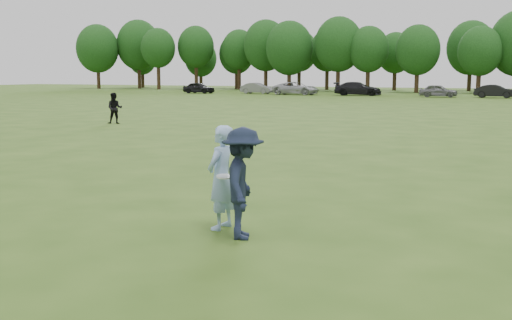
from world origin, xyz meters
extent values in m
plane|color=#304E16|center=(0.00, 0.00, 0.00)|extent=(200.00, 200.00, 0.00)
imported|color=#94B6E5|center=(-1.33, 0.19, 0.89)|extent=(0.46, 0.67, 1.78)
imported|color=#171E32|center=(-0.74, -0.20, 0.90)|extent=(1.04, 1.33, 1.80)
imported|color=black|center=(-16.04, 16.88, 0.81)|extent=(0.98, 0.91, 1.62)
imported|color=black|center=(-34.49, 59.07, 0.71)|extent=(4.32, 2.09, 1.42)
imported|color=slate|center=(-27.05, 60.71, 0.69)|extent=(4.24, 1.64, 1.38)
imported|color=#A3A4A8|center=(-21.39, 59.47, 0.77)|extent=(5.58, 2.68, 1.53)
imported|color=black|center=(-13.97, 59.98, 0.79)|extent=(5.62, 2.76, 1.57)
imported|color=slate|center=(-4.82, 58.82, 0.69)|extent=(4.16, 1.91, 1.38)
imported|color=black|center=(0.92, 59.44, 0.69)|extent=(4.33, 1.89, 1.38)
cylinder|color=white|center=(-1.16, -0.02, 0.95)|extent=(0.28, 0.28, 0.07)
cylinder|color=#332114|center=(-60.68, 72.20, 1.81)|extent=(0.56, 0.56, 3.63)
ellipsoid|color=#163913|center=(-60.68, 72.20, 6.55)|extent=(6.88, 6.88, 7.91)
cylinder|color=#332114|center=(-55.50, 76.37, 2.06)|extent=(0.56, 0.56, 4.13)
ellipsoid|color=#163913|center=(-55.50, 76.37, 7.21)|extent=(7.25, 7.25, 8.34)
cylinder|color=#332114|center=(-49.35, 72.76, 2.09)|extent=(0.56, 0.56, 4.18)
ellipsoid|color=#163913|center=(-49.35, 72.76, 6.48)|extent=(5.42, 5.42, 6.23)
cylinder|color=#332114|center=(-44.47, 76.22, 2.13)|extent=(0.56, 0.56, 4.26)
ellipsoid|color=#163913|center=(-44.47, 76.22, 6.72)|extent=(5.79, 5.79, 6.66)
cylinder|color=#332114|center=(-37.59, 77.79, 1.96)|extent=(0.56, 0.56, 3.91)
ellipsoid|color=#163913|center=(-37.59, 77.79, 6.24)|extent=(5.47, 5.47, 6.29)
cylinder|color=#332114|center=(-32.29, 76.03, 1.92)|extent=(0.56, 0.56, 3.83)
ellipsoid|color=#163913|center=(-32.29, 76.03, 6.70)|extent=(6.75, 6.75, 7.76)
cylinder|color=#332114|center=(-27.39, 73.06, 1.63)|extent=(0.56, 0.56, 3.25)
ellipsoid|color=#163913|center=(-27.39, 73.06, 6.13)|extent=(6.76, 6.76, 7.78)
cylinder|color=#332114|center=(-20.22, 73.48, 1.86)|extent=(0.56, 0.56, 3.71)
ellipsoid|color=#163913|center=(-20.22, 73.48, 6.55)|extent=(6.68, 6.68, 7.68)
cylinder|color=#332114|center=(-15.90, 73.09, 1.73)|extent=(0.56, 0.56, 3.46)
ellipsoid|color=#163913|center=(-15.90, 73.09, 5.79)|extent=(5.49, 5.49, 6.31)
cylinder|color=#332114|center=(-9.32, 72.95, 1.57)|extent=(0.56, 0.56, 3.14)
ellipsoid|color=#163913|center=(-9.32, 72.95, 5.60)|extent=(5.78, 5.78, 6.64)
cylinder|color=#332114|center=(-1.61, 72.69, 1.51)|extent=(0.56, 0.56, 3.01)
ellipsoid|color=#163913|center=(-1.61, 72.69, 5.34)|extent=(5.46, 5.46, 6.28)
cylinder|color=#332114|center=(-58.26, 81.41, 1.49)|extent=(0.56, 0.56, 2.97)
ellipsoid|color=#163913|center=(-58.26, 81.41, 5.03)|extent=(4.85, 4.85, 5.58)
cylinder|color=#332114|center=(-47.10, 82.53, 1.36)|extent=(0.56, 0.56, 2.73)
ellipsoid|color=#163913|center=(-47.10, 82.53, 5.05)|extent=(5.45, 5.45, 6.27)
cylinder|color=#332114|center=(-39.55, 80.93, 1.63)|extent=(0.56, 0.56, 3.25)
ellipsoid|color=#163913|center=(-39.55, 80.93, 5.67)|extent=(5.68, 5.68, 6.53)
cylinder|color=#332114|center=(-29.72, 83.93, 1.81)|extent=(0.56, 0.56, 3.62)
ellipsoid|color=#163913|center=(-29.72, 83.93, 6.09)|extent=(5.80, 5.80, 6.67)
cylinder|color=#332114|center=(-24.24, 81.39, 1.80)|extent=(0.56, 0.56, 3.61)
ellipsoid|color=#163913|center=(-24.24, 81.39, 5.98)|extent=(5.58, 5.58, 6.42)
cylinder|color=#332114|center=(-13.94, 81.92, 1.65)|extent=(0.56, 0.56, 3.29)
ellipsoid|color=#163913|center=(-13.94, 81.92, 5.55)|extent=(5.30, 5.30, 6.09)
cylinder|color=#332114|center=(-3.49, 83.39, 1.64)|extent=(0.56, 0.56, 3.28)
ellipsoid|color=#163913|center=(-3.49, 83.39, 6.16)|extent=(6.78, 6.78, 7.79)
camera|label=1|loc=(3.23, -8.74, 2.66)|focal=42.00mm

